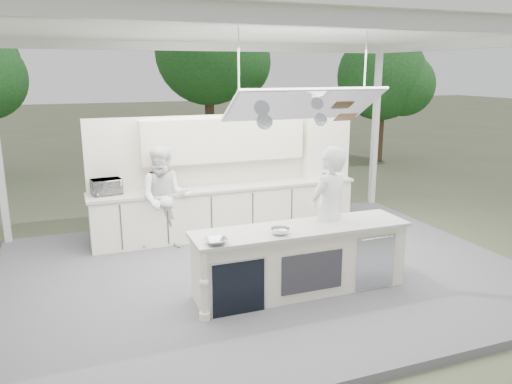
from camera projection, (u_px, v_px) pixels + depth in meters
name	position (u px, v px, depth m)	size (l,w,h in m)	color
ground	(264.00, 276.00, 7.91)	(90.00, 90.00, 0.00)	#4C5339
stage_deck	(264.00, 273.00, 7.89)	(8.00, 6.00, 0.12)	#57565B
tent	(265.00, 31.00, 7.01)	(8.20, 6.20, 3.86)	white
demo_island	(300.00, 260.00, 7.00)	(3.10, 0.79, 0.95)	white
back_counter	(227.00, 210.00, 9.49)	(5.08, 0.72, 0.95)	white
back_wall_unit	(245.00, 156.00, 9.60)	(5.05, 0.48, 2.25)	white
tree_cluster	(147.00, 66.00, 15.94)	(19.55, 9.40, 5.85)	#452F22
head_chef	(328.00, 215.00, 7.25)	(0.74, 0.48, 2.02)	white
sous_chef	(165.00, 198.00, 8.64)	(0.88, 0.69, 1.81)	white
toaster_oven	(106.00, 187.00, 8.68)	(0.49, 0.33, 0.27)	#B6B8BD
bowl_large	(216.00, 241.00, 6.22)	(0.29, 0.29, 0.07)	#AEB1B5
bowl_small	(280.00, 231.00, 6.60)	(0.26, 0.26, 0.08)	silver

